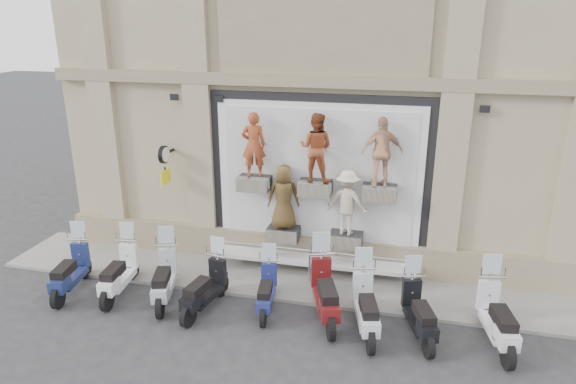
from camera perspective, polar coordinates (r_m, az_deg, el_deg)
name	(u,v)px	position (r m, az deg, el deg)	size (l,w,h in m)	color
ground	(291,329)	(11.24, 0.29, -15.01)	(90.00, 90.00, 0.00)	#2D2D2F
sidewalk	(310,281)	(12.98, 2.46, -9.80)	(16.00, 2.20, 0.08)	gray
building	(345,26)	(16.22, 6.34, 17.86)	(14.00, 8.60, 12.00)	tan
shop_vitrine	(320,184)	(12.62, 3.53, 0.93)	(5.60, 0.83, 4.30)	black
guard_rail	(309,267)	(12.69, 2.40, -8.33)	(5.06, 0.10, 0.93)	#9EA0A5
clock_sign_bracket	(165,160)	(13.48, -13.55, 3.47)	(0.10, 0.80, 1.02)	black
scooter_a	(69,262)	(13.24, -23.15, -7.20)	(0.56, 1.94, 1.57)	#172150
scooter_b	(118,264)	(12.74, -18.35, -7.60)	(0.57, 1.96, 1.59)	white
scooter_c	(163,269)	(12.18, -13.67, -8.36)	(0.58, 1.98, 1.60)	#A8B0B6
scooter_d	(204,279)	(11.63, -9.28, -9.57)	(0.56, 1.91, 1.55)	black
scooter_e	(266,283)	(11.53, -2.42, -10.02)	(0.50, 1.72, 1.39)	navy
scooter_f	(325,283)	(11.19, 4.19, -10.00)	(0.63, 2.15, 1.74)	#570F10
scooter_g	(367,297)	(10.87, 8.73, -11.48)	(0.59, 2.01, 1.63)	silver
scooter_h	(420,303)	(10.96, 14.44, -11.90)	(0.55, 1.89, 1.54)	black
scooter_i	(499,308)	(11.17, 22.37, -11.80)	(0.60, 2.06, 1.67)	silver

